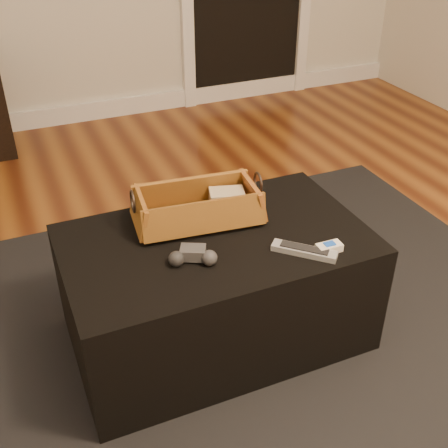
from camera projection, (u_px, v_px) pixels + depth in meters
name	position (u px, v px, depth m)	size (l,w,h in m)	color
floor	(239.00, 442.00, 1.69)	(5.00, 5.50, 0.01)	brown
baseboard	(71.00, 114.00, 3.77)	(5.00, 0.04, 0.12)	white
area_rug	(222.00, 343.00, 2.02)	(2.60, 2.00, 0.01)	black
ottoman	(216.00, 288.00, 1.95)	(1.00, 0.60, 0.42)	black
tv_remote	(193.00, 217.00, 1.89)	(0.23, 0.05, 0.02)	black
cloth_bundle	(227.00, 199.00, 1.95)	(0.12, 0.08, 0.07)	#C8B38B
wicker_basket	(198.00, 208.00, 1.90)	(0.45, 0.27, 0.15)	#AC6826
game_controller	(193.00, 256.00, 1.71)	(0.16, 0.12, 0.05)	#353538
silver_remote	(304.00, 251.00, 1.75)	(0.18, 0.18, 0.02)	#999DA0
cream_gadget	(329.00, 247.00, 1.76)	(0.08, 0.04, 0.03)	silver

